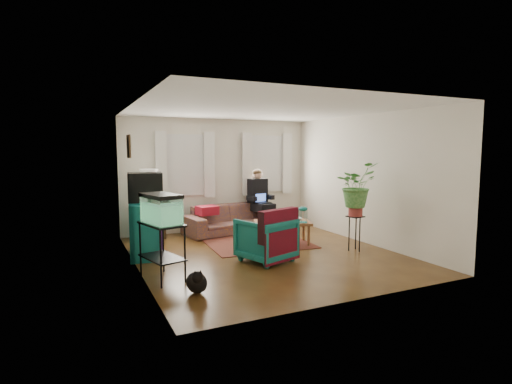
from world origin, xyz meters
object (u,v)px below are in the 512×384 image
aquarium_stand (162,252)px  plant_stand (355,233)px  coffee_table (282,233)px  sofa (232,214)px  side_table (150,220)px  dresser (145,229)px  armchair (266,237)px

aquarium_stand → plant_stand: 3.64m
coffee_table → sofa: bearing=127.9°
aquarium_stand → coffee_table: size_ratio=0.75×
side_table → aquarium_stand: 2.93m
dresser → plant_stand: (3.62, -1.33, -0.15)m
plant_stand → dresser: bearing=159.9°
dresser → aquarium_stand: dresser is taller
coffee_table → armchair: bearing=-112.2°
sofa → dresser: dresser is taller
sofa → armchair: bearing=-107.1°
sofa → aquarium_stand: size_ratio=2.62×
aquarium_stand → coffee_table: aquarium_stand is taller
dresser → plant_stand: bearing=-12.7°
plant_stand → sofa: bearing=120.2°
side_table → dresser: 1.45m
armchair → plant_stand: 1.83m
dresser → coffee_table: (2.65, -0.28, -0.25)m
sofa → side_table: (-1.81, 0.20, -0.04)m
coffee_table → side_table: bearing=163.1°
aquarium_stand → side_table: bearing=68.1°
side_table → aquarium_stand: bearing=-96.9°
coffee_table → plant_stand: size_ratio=1.69×
side_table → aquarium_stand: size_ratio=0.94×
dresser → coffee_table: bearing=1.3°
aquarium_stand → coffee_table: (2.66, 1.21, -0.19)m
sofa → armchair: 2.47m
sofa → aquarium_stand: bearing=-137.6°
aquarium_stand → armchair: size_ratio=1.01×
sofa → coffee_table: (0.50, -1.50, -0.20)m
aquarium_stand → dresser: bearing=74.6°
plant_stand → coffee_table: bearing=133.1°
armchair → coffee_table: armchair is taller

